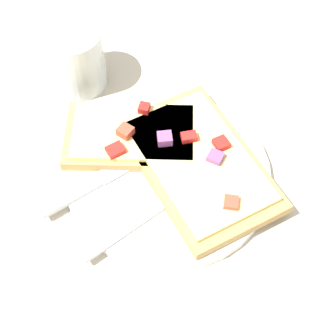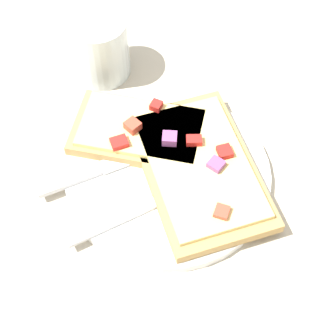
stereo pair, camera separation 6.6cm
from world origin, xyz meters
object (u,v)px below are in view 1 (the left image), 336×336
(knife, at_px, (106,176))
(fork, at_px, (167,201))
(drinking_glass, at_px, (75,58))
(napkin, at_px, (331,296))
(pizza_slice_main, at_px, (199,164))
(pizza_slice_corner, at_px, (133,136))
(plate, at_px, (168,175))

(knife, bearing_deg, fork, -59.69)
(drinking_glass, height_order, napkin, drinking_glass)
(pizza_slice_main, height_order, napkin, pizza_slice_main)
(pizza_slice_corner, bearing_deg, fork, 117.10)
(plate, bearing_deg, fork, 103.99)
(knife, bearing_deg, pizza_slice_main, -28.31)
(napkin, bearing_deg, plate, -25.85)
(fork, relative_size, drinking_glass, 2.03)
(pizza_slice_main, distance_m, napkin, 0.21)
(knife, distance_m, pizza_slice_corner, 0.06)
(napkin, bearing_deg, pizza_slice_corner, -27.41)
(pizza_slice_main, bearing_deg, pizza_slice_corner, 33.93)
(pizza_slice_main, relative_size, pizza_slice_corner, 1.28)
(pizza_slice_main, distance_m, pizza_slice_corner, 0.09)
(drinking_glass, xyz_separation_m, napkin, (-0.37, 0.22, -0.04))
(plate, bearing_deg, pizza_slice_corner, -33.01)
(fork, distance_m, pizza_slice_main, 0.06)
(napkin, bearing_deg, knife, -15.17)
(plate, bearing_deg, drinking_glass, -37.32)
(fork, xyz_separation_m, knife, (0.08, -0.01, 0.00))
(fork, distance_m, drinking_glass, 0.23)
(knife, xyz_separation_m, pizza_slice_main, (-0.10, -0.04, 0.01))
(fork, xyz_separation_m, napkin, (-0.20, 0.06, -0.01))
(knife, height_order, drinking_glass, drinking_glass)
(pizza_slice_corner, bearing_deg, plate, 133.48)
(fork, bearing_deg, pizza_slice_corner, 77.39)
(knife, relative_size, napkin, 1.54)
(knife, bearing_deg, drinking_glass, 71.48)
(fork, bearing_deg, plate, 50.77)
(plate, relative_size, napkin, 2.24)
(fork, height_order, pizza_slice_corner, pizza_slice_corner)
(plate, relative_size, drinking_glass, 2.81)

